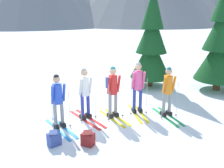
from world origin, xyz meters
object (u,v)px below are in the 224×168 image
Objects in this scene: skier_in_red at (113,89)px; backpack_on_snow_front at (54,139)px; skier_in_white at (85,92)px; skier_in_pink at (138,85)px; pine_tree_mid at (222,38)px; backpack_on_snow_beside at (88,139)px; skier_in_blue at (58,100)px; skier_in_orange at (168,90)px; pine_tree_near at (152,42)px.

skier_in_red is 2.50m from backpack_on_snow_front.
skier_in_pink reaches higher than skier_in_white.
backpack_on_snow_beside is (-5.80, -4.01, -2.08)m from pine_tree_mid.
skier_in_red is (1.69, 0.58, 0.07)m from skier_in_blue.
skier_in_pink is at bearing 18.07° from skier_in_blue.
backpack_on_snow_beside is at bearing -89.78° from skier_in_white.
skier_in_blue is 0.99m from skier_in_white.
pine_tree_mid is (3.13, 2.45, 1.35)m from skier_in_orange.
pine_tree_mid is (5.81, 2.32, 1.34)m from skier_in_white.
skier_in_orange is at bearing -2.72° from skier_in_white.
skier_in_orange is 0.34× the size of pine_tree_mid.
skier_in_orange reaches higher than skier_in_blue.
backpack_on_snow_beside is at bearing -149.74° from skier_in_orange.
skier_in_orange is at bearing -96.16° from pine_tree_near.
pine_tree_near reaches higher than backpack_on_snow_front.
pine_tree_near is 6.47m from backpack_on_snow_front.
backpack_on_snow_front is at bearing -157.95° from skier_in_orange.
skier_in_pink reaches higher than skier_in_blue.
pine_tree_mid is at bearing 34.63° from backpack_on_snow_beside.
skier_in_white is 2.68m from skier_in_orange.
pine_tree_near is at bearing 58.36° from backpack_on_snow_beside.
skier_in_orange is (1.79, -0.14, -0.06)m from skier_in_red.
skier_in_blue reaches higher than backpack_on_snow_beside.
skier_in_pink is 4.46× the size of backpack_on_snow_beside.
skier_in_blue is 4.19× the size of backpack_on_snow_front.
skier_in_orange is (3.49, 0.44, 0.01)m from skier_in_blue.
pine_tree_near reaches higher than backpack_on_snow_beside.
pine_tree_near is at bearing 56.33° from skier_in_red.
skier_in_blue is at bearing 126.03° from backpack_on_snow_beside.
skier_in_red is 0.39× the size of pine_tree_near.
backpack_on_snow_front and backpack_on_snow_beside have the same top height.
pine_tree_near is at bearing 50.82° from backpack_on_snow_front.
backpack_on_snow_beside is at bearing -53.97° from skier_in_blue.
pine_tree_mid is 12.43× the size of backpack_on_snow_front.
skier_in_white is at bearing 60.75° from backpack_on_snow_front.
skier_in_red is at bearing 41.75° from backpack_on_snow_front.
skier_in_white reaches higher than skier_in_orange.
backpack_on_snow_front is at bearing -145.27° from skier_in_pink.
skier_in_orange is 3.56m from pine_tree_near.
skier_in_white is 1.02× the size of skier_in_orange.
pine_tree_mid reaches higher than skier_in_pink.
skier_in_pink reaches higher than skier_in_red.
backpack_on_snow_front is at bearing -138.25° from skier_in_red.
skier_in_white is at bearing 35.40° from skier_in_blue.
skier_in_orange is 3.18m from backpack_on_snow_beside.
skier_in_pink reaches higher than backpack_on_snow_front.
skier_in_red is 2.07m from backpack_on_snow_beside.
skier_in_red is 1.03× the size of skier_in_orange.
skier_in_pink is 0.40× the size of pine_tree_near.
backpack_on_snow_front is (-2.65, -1.84, -0.80)m from skier_in_pink.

